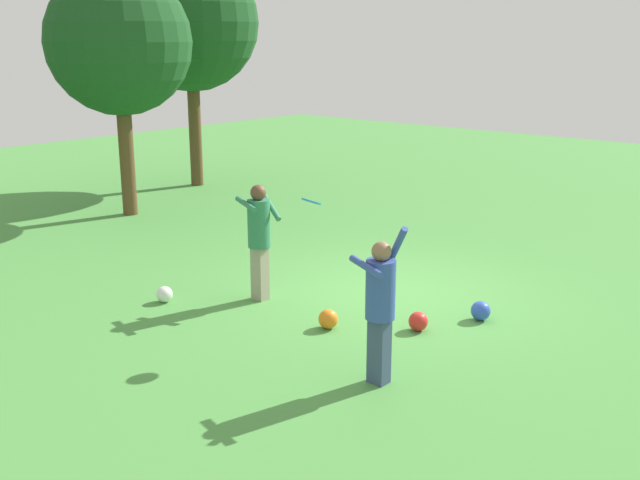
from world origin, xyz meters
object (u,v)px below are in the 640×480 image
(tree_right, at_px, (190,23))
(frisbee, at_px, (311,202))
(person_catcher, at_px, (259,232))
(ball_orange, at_px, (328,319))
(tree_center, at_px, (119,43))
(person_thrower, at_px, (380,300))
(ball_blue, at_px, (481,311))
(ball_white, at_px, (165,294))
(ball_red, at_px, (418,321))

(tree_right, bearing_deg, frisbee, -122.50)
(person_catcher, relative_size, ball_orange, 6.54)
(ball_orange, height_order, tree_center, tree_center)
(person_thrower, distance_m, tree_right, 13.12)
(tree_center, bearing_deg, ball_blue, -94.41)
(person_catcher, height_order, ball_white, person_catcher)
(ball_red, bearing_deg, ball_white, 113.47)
(person_catcher, height_order, ball_red, person_catcher)
(person_thrower, distance_m, ball_blue, 2.69)
(person_thrower, height_order, ball_orange, person_thrower)
(ball_blue, relative_size, ball_white, 1.13)
(ball_white, relative_size, ball_orange, 0.90)
(ball_red, relative_size, tree_right, 0.04)
(ball_orange, distance_m, tree_center, 8.97)
(ball_white, distance_m, tree_center, 7.16)
(person_thrower, relative_size, ball_blue, 6.73)
(tree_right, bearing_deg, person_catcher, -124.63)
(person_catcher, xyz_separation_m, tree_right, (5.41, 7.83, 3.17))
(ball_orange, bearing_deg, person_catcher, 81.36)
(ball_red, bearing_deg, frisbee, 136.92)
(ball_orange, xyz_separation_m, tree_center, (2.36, 7.85, 3.63))
(ball_blue, xyz_separation_m, ball_orange, (-1.65, 1.44, -0.00))
(person_catcher, height_order, tree_center, tree_center)
(person_catcher, relative_size, ball_white, 7.24)
(person_catcher, xyz_separation_m, ball_white, (-1.04, 1.01, -0.94))
(ball_white, bearing_deg, frisbee, -79.48)
(person_catcher, distance_m, tree_right, 10.03)
(ball_blue, bearing_deg, ball_white, 121.41)
(person_thrower, distance_m, frisbee, 1.83)
(person_thrower, distance_m, person_catcher, 3.28)
(ball_white, relative_size, tree_center, 0.05)
(ball_orange, bearing_deg, ball_blue, -41.22)
(person_thrower, height_order, person_catcher, person_thrower)
(ball_blue, relative_size, ball_red, 1.05)
(ball_blue, distance_m, ball_white, 4.70)
(ball_blue, xyz_separation_m, tree_center, (0.72, 9.30, 3.63))
(person_thrower, bearing_deg, ball_orange, -10.18)
(ball_red, bearing_deg, ball_orange, 126.92)
(ball_blue, height_order, ball_orange, ball_blue)
(person_thrower, bearing_deg, ball_red, -51.61)
(ball_blue, bearing_deg, ball_orange, 138.78)
(person_thrower, bearing_deg, person_catcher, 0.17)
(person_thrower, xyz_separation_m, frisbee, (0.57, 1.53, 0.83))
(ball_blue, xyz_separation_m, ball_red, (-0.91, 0.46, -0.01))
(frisbee, xyz_separation_m, ball_white, (-0.47, 2.56, -1.72))
(ball_red, bearing_deg, ball_blue, -26.75)
(frisbee, height_order, ball_red, frisbee)
(frisbee, bearing_deg, tree_center, 71.05)
(frisbee, relative_size, tree_center, 0.06)
(person_catcher, xyz_separation_m, ball_blue, (1.41, -3.00, -0.93))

